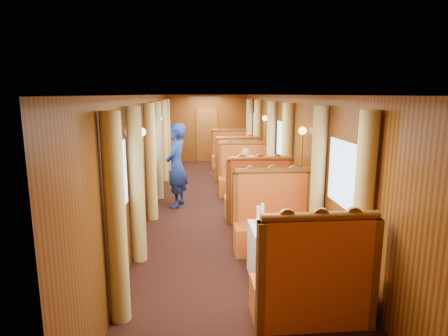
{
  "coord_description": "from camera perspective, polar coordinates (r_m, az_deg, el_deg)",
  "views": [
    {
      "loc": [
        -0.54,
        -8.21,
        2.51
      ],
      "look_at": [
        0.08,
        -0.83,
        1.05
      ],
      "focal_mm": 30.0,
      "sensor_mm": 36.0,
      "label": 1
    }
  ],
  "objects": [
    {
      "name": "banquette_near_aft",
      "position": [
        6.23,
        7.49,
        -8.53
      ],
      "size": [
        1.3,
        0.55,
        1.34
      ],
      "color": "#AE2F13",
      "rests_on": "floor"
    },
    {
      "name": "curtain_right_far_b",
      "position": [
        12.71,
        3.91,
        5.11
      ],
      "size": [
        0.22,
        0.22,
        2.35
      ],
      "primitive_type": "cylinder",
      "color": "#D2BF6C",
      "rests_on": "floor"
    },
    {
      "name": "curtain_right_mid_b",
      "position": [
        9.29,
        7.16,
        2.81
      ],
      "size": [
        0.22,
        0.22,
        2.35
      ],
      "primitive_type": "cylinder",
      "color": "#D2BF6C",
      "rests_on": "floor"
    },
    {
      "name": "sconce_right_fore",
      "position": [
        6.84,
        11.72,
        1.44
      ],
      "size": [
        0.14,
        0.14,
        1.95
      ],
      "color": "#BF8C3F",
      "rests_on": "floor"
    },
    {
      "name": "curtain_right_far_a",
      "position": [
        11.18,
        5.12,
        4.26
      ],
      "size": [
        0.22,
        0.22,
        2.35
      ],
      "primitive_type": "cylinder",
      "color": "#D2BF6C",
      "rests_on": "floor"
    },
    {
      "name": "fruit_plate",
      "position": [
        5.15,
        13.89,
        -8.98
      ],
      "size": [
        0.2,
        0.2,
        0.05
      ],
      "rotation": [
        0.0,
        0.0,
        -0.27
      ],
      "color": "white",
      "rests_on": "table_near"
    },
    {
      "name": "banquette_mid_fwd",
      "position": [
        7.6,
        5.15,
        -4.82
      ],
      "size": [
        1.3,
        0.55,
        1.34
      ],
      "color": "#AE2F13",
      "rests_on": "floor"
    },
    {
      "name": "sconce_left_fore",
      "position": [
        6.61,
        -12.23,
        1.09
      ],
      "size": [
        0.14,
        0.14,
        1.95
      ],
      "color": "#BF8C3F",
      "rests_on": "floor"
    },
    {
      "name": "tea_tray",
      "position": [
        5.12,
        9.34,
        -9.03
      ],
      "size": [
        0.35,
        0.27,
        0.01
      ],
      "primitive_type": "cube",
      "rotation": [
        0.0,
        0.0,
        0.04
      ],
      "color": "silver",
      "rests_on": "table_near"
    },
    {
      "name": "wall_far",
      "position": [
        14.28,
        -2.65,
        6.09
      ],
      "size": [
        3.0,
        0.01,
        2.5
      ],
      "primitive_type": null,
      "rotation": [
        1.57,
        0.0,
        0.0
      ],
      "color": "brown",
      "rests_on": "floor"
    },
    {
      "name": "ceiling",
      "position": [
        8.23,
        -1.08,
        11.08
      ],
      "size": [
        3.0,
        12.0,
        0.01
      ],
      "primitive_type": null,
      "rotation": [
        3.14,
        0.0,
        0.0
      ],
      "color": "silver",
      "rests_on": "wall_left"
    },
    {
      "name": "wall_near",
      "position": [
        2.6,
        8.16,
        -17.99
      ],
      "size": [
        3.0,
        0.01,
        2.5
      ],
      "primitive_type": null,
      "rotation": [
        -1.57,
        0.0,
        0.0
      ],
      "color": "brown",
      "rests_on": "floor"
    },
    {
      "name": "window_right_near",
      "position": [
        5.24,
        18.04,
        -1.1
      ],
      "size": [
        0.01,
        1.2,
        0.9
      ],
      "primitive_type": null,
      "rotation": [
        1.57,
        0.0,
        -1.57
      ],
      "color": "#87ADDD",
      "rests_on": "wall_right"
    },
    {
      "name": "table_mid",
      "position": [
        8.58,
        3.98,
        -3.28
      ],
      "size": [
        1.05,
        0.72,
        0.75
      ],
      "primitive_type": "cube",
      "color": "white",
      "rests_on": "floor"
    },
    {
      "name": "curtain_left_far_a",
      "position": [
        11.04,
        -9.17,
        4.07
      ],
      "size": [
        0.22,
        0.22,
        2.35
      ],
      "primitive_type": "cylinder",
      "color": "#D2BF6C",
      "rests_on": "floor"
    },
    {
      "name": "table_far",
      "position": [
        11.97,
        1.44,
        0.89
      ],
      "size": [
        1.05,
        0.72,
        0.75
      ],
      "primitive_type": "cube",
      "color": "white",
      "rests_on": "floor"
    },
    {
      "name": "window_right_far",
      "position": [
        11.93,
        5.0,
        6.02
      ],
      "size": [
        0.01,
        1.2,
        0.9
      ],
      "primitive_type": null,
      "rotation": [
        1.57,
        0.0,
        -1.57
      ],
      "color": "#87ADDD",
      "rests_on": "wall_right"
    },
    {
      "name": "sconce_left_aft",
      "position": [
        10.06,
        -9.73,
        4.57
      ],
      "size": [
        0.14,
        0.14,
        1.95
      ],
      "color": "#BF8C3F",
      "rests_on": "floor"
    },
    {
      "name": "banquette_mid_aft",
      "position": [
        9.55,
        3.06,
        -1.48
      ],
      "size": [
        1.3,
        0.55,
        1.34
      ],
      "color": "#AE2F13",
      "rests_on": "floor"
    },
    {
      "name": "curtain_right_mid_a",
      "position": [
        7.79,
        9.52,
        1.13
      ],
      "size": [
        0.22,
        0.22,
        2.35
      ],
      "primitive_type": "cylinder",
      "color": "#D2BF6C",
      "rests_on": "floor"
    },
    {
      "name": "cup_outboard",
      "position": [
        5.31,
        5.87,
        -7.07
      ],
      "size": [
        0.08,
        0.08,
        0.26
      ],
      "rotation": [
        0.0,
        0.0,
        -0.28
      ],
      "color": "white",
      "rests_on": "table_near"
    },
    {
      "name": "curtain_left_near_a",
      "position": [
        4.24,
        -16.16,
        -7.7
      ],
      "size": [
        0.22,
        0.22,
        2.35
      ],
      "primitive_type": "cylinder",
      "color": "#D2BF6C",
      "rests_on": "floor"
    },
    {
      "name": "window_left_mid",
      "position": [
        8.33,
        -11.32,
        3.63
      ],
      "size": [
        0.01,
        1.2,
        0.9
      ],
      "primitive_type": null,
      "rotation": [
        1.57,
        0.0,
        1.57
      ],
      "color": "#87ADDD",
      "rests_on": "wall_left"
    },
    {
      "name": "banquette_near_fwd",
      "position": [
        4.44,
        13.28,
        -17.24
      ],
      "size": [
        1.3,
        0.55,
        1.34
      ],
      "color": "#AE2F13",
      "rests_on": "floor"
    },
    {
      "name": "rose_vase_far",
      "position": [
        11.87,
        1.61,
        3.49
      ],
      "size": [
        0.06,
        0.06,
        0.36
      ],
      "rotation": [
        0.0,
        0.0,
        0.11
      ],
      "color": "silver",
      "rests_on": "table_far"
    },
    {
      "name": "curtain_right_near_a",
      "position": [
        4.57,
        20.37,
        -6.56
      ],
      "size": [
        0.22,
        0.22,
        2.35
      ],
      "primitive_type": "cylinder",
      "color": "#D2BF6C",
      "rests_on": "floor"
    },
    {
      "name": "wall_left",
      "position": [
        8.36,
        -11.37,
        2.27
      ],
      "size": [
        0.01,
        12.0,
        2.5
      ],
      "primitive_type": null,
      "rotation": [
        1.57,
        0.0,
        1.57
      ],
      "color": "brown",
      "rests_on": "floor"
    },
    {
      "name": "doorway_far",
      "position": [
        14.27,
        -2.64,
        5.08
      ],
      "size": [
        0.8,
        0.04,
        2.0
      ],
      "primitive_type": "cube",
      "color": "brown",
      "rests_on": "floor"
    },
    {
      "name": "window_right_mid",
      "position": [
        8.52,
        8.98,
        3.87
      ],
      "size": [
        0.01,
        1.2,
        0.9
      ],
      "primitive_type": null,
      "rotation": [
        1.57,
        0.0,
        -1.57
      ],
      "color": "#87ADDD",
      "rests_on": "wall_right"
    },
    {
      "name": "teapot_right",
      "position": [
        5.07,
        9.73,
        -8.53
      ],
      "size": [
        0.2,
        0.18,
        0.14
      ],
      "primitive_type": null,
      "rotation": [
        0.0,
        0.0,
        0.41
      ],
      "color": "silver",
      "rests_on": "tea_tray"
    },
    {
      "name": "curtain_left_mid_a",
      "position": [
        7.6,
        -11.1,
        0.82
      ],
      "size": [
        0.22,
        0.22,
        2.35
      ],
      "primitive_type": "cylinder",
      "color": "#D2BF6C",
      "rests_on": "floor"
    },
    {
      "name": "sconce_right_aft",
      "position": [
        10.21,
        6.18,
        4.76
      ],
      "size": [
        0.14,
        0.14,
        1.95
      ],
      "color": "#BF8C3F",
      "rests_on": "floor"
    },
    {
      "name": "teapot_back",
      "position": [
        5.18,
        8.8,
        -8.15
      ],
      "size": [
        0.16,
        0.13,
        0.12
      ],
      "primitive_type": null,
      "rotation": [
        0.0,
        0.0,
        0.13
      ],
      "color": "silver",
      "rests_on": "tea_tray"
    },
    {
      "name": "window_left_near",
      "position": [
        4.92,
        -15.79,
        -1.73
      ],
      "size": [
        0.01,
        1.2,
        0.9
      ],
      "primitive_type": null,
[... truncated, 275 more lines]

